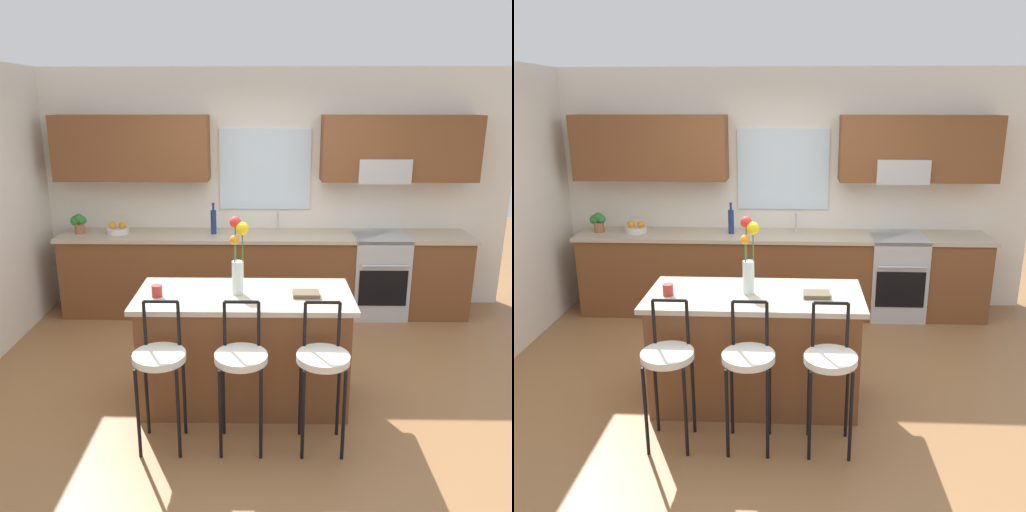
# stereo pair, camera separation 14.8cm
# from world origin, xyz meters

# --- Properties ---
(ground_plane) EXTENTS (14.00, 14.00, 0.00)m
(ground_plane) POSITION_xyz_m (0.00, 0.00, 0.00)
(ground_plane) COLOR olive
(back_wall_assembly) EXTENTS (5.60, 0.50, 2.70)m
(back_wall_assembly) POSITION_xyz_m (0.02, 1.99, 1.51)
(back_wall_assembly) COLOR silver
(back_wall_assembly) RESTS_ON ground
(counter_run) EXTENTS (4.56, 0.64, 0.92)m
(counter_run) POSITION_xyz_m (0.00, 1.70, 0.47)
(counter_run) COLOR brown
(counter_run) RESTS_ON ground
(sink_faucet) EXTENTS (0.02, 0.13, 0.23)m
(sink_faucet) POSITION_xyz_m (0.15, 1.84, 1.06)
(sink_faucet) COLOR #B7BABC
(sink_faucet) RESTS_ON counter_run
(oven_range) EXTENTS (0.60, 0.64, 0.92)m
(oven_range) POSITION_xyz_m (1.28, 1.68, 0.46)
(oven_range) COLOR #B7BABC
(oven_range) RESTS_ON ground
(kitchen_island) EXTENTS (1.65, 0.75, 0.92)m
(kitchen_island) POSITION_xyz_m (-0.16, -0.20, 0.46)
(kitchen_island) COLOR brown
(kitchen_island) RESTS_ON ground
(bar_stool_near) EXTENTS (0.36, 0.36, 1.04)m
(bar_stool_near) POSITION_xyz_m (-0.71, -0.79, 0.64)
(bar_stool_near) COLOR black
(bar_stool_near) RESTS_ON ground
(bar_stool_middle) EXTENTS (0.36, 0.36, 1.04)m
(bar_stool_middle) POSITION_xyz_m (-0.16, -0.79, 0.64)
(bar_stool_middle) COLOR black
(bar_stool_middle) RESTS_ON ground
(bar_stool_far) EXTENTS (0.36, 0.36, 1.04)m
(bar_stool_far) POSITION_xyz_m (0.39, -0.79, 0.64)
(bar_stool_far) COLOR black
(bar_stool_far) RESTS_ON ground
(flower_vase) EXTENTS (0.15, 0.14, 0.60)m
(flower_vase) POSITION_xyz_m (-0.20, -0.21, 1.23)
(flower_vase) COLOR silver
(flower_vase) RESTS_ON kitchen_island
(mug_ceramic) EXTENTS (0.08, 0.08, 0.09)m
(mug_ceramic) POSITION_xyz_m (-0.81, -0.28, 0.97)
(mug_ceramic) COLOR #A52D28
(mug_ceramic) RESTS_ON kitchen_island
(cookbook) EXTENTS (0.20, 0.15, 0.03)m
(cookbook) POSITION_xyz_m (0.31, -0.25, 0.94)
(cookbook) COLOR brown
(cookbook) RESTS_ON kitchen_island
(fruit_bowl_oranges) EXTENTS (0.24, 0.24, 0.13)m
(fruit_bowl_oranges) POSITION_xyz_m (-1.65, 1.70, 0.96)
(fruit_bowl_oranges) COLOR silver
(fruit_bowl_oranges) RESTS_ON counter_run
(bottle_olive_oil) EXTENTS (0.06, 0.06, 0.35)m
(bottle_olive_oil) POSITION_xyz_m (-0.57, 1.70, 1.06)
(bottle_olive_oil) COLOR navy
(bottle_olive_oil) RESTS_ON counter_run
(potted_plant_small) EXTENTS (0.19, 0.13, 0.22)m
(potted_plant_small) POSITION_xyz_m (-2.08, 1.70, 1.05)
(potted_plant_small) COLOR #9E5B3D
(potted_plant_small) RESTS_ON counter_run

